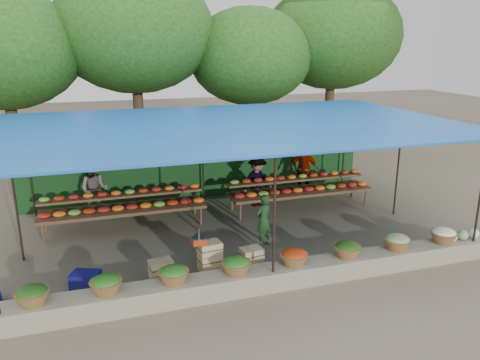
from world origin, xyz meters
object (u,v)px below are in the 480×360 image
object	(u,v)px
crate_counter	(209,263)
weighing_scale	(199,240)
blue_crate_back	(86,280)
vendor_seated	(264,220)

from	to	relation	value
crate_counter	weighing_scale	distance (m)	0.57
crate_counter	weighing_scale	size ratio (longest dim) A/B	7.43
crate_counter	blue_crate_back	xyz separation A→B (m)	(-2.42, 0.31, -0.15)
blue_crate_back	weighing_scale	bearing A→B (deg)	15.68
blue_crate_back	crate_counter	bearing A→B (deg)	16.29
vendor_seated	blue_crate_back	bearing A→B (deg)	-11.78
weighing_scale	blue_crate_back	world-z (taller)	weighing_scale
weighing_scale	vendor_seated	size ratio (longest dim) A/B	0.25
weighing_scale	blue_crate_back	distance (m)	2.35
crate_counter	vendor_seated	size ratio (longest dim) A/B	1.87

